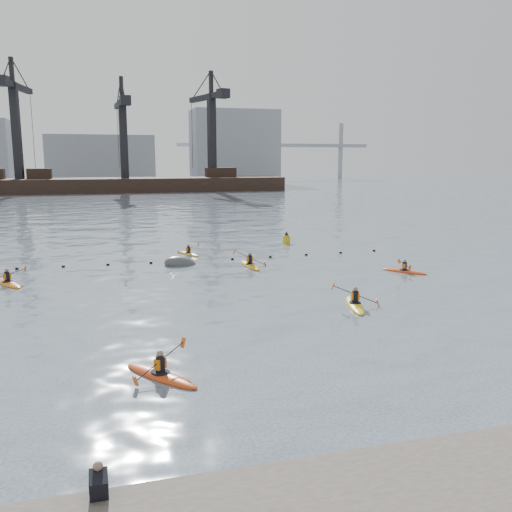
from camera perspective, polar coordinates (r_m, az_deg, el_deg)
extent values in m
plane|color=#3C4A58|center=(18.86, 1.37, -13.13)|extent=(400.00, 400.00, 0.00)
cube|color=black|center=(12.66, -16.21, -22.17)|extent=(0.38, 0.60, 0.67)
cube|color=black|center=(12.93, -16.17, -22.25)|extent=(0.34, 0.40, 0.24)
sphere|color=#8C6651|center=(12.55, -16.30, -20.46)|extent=(0.21, 0.21, 0.21)
sphere|color=black|center=(40.41, -23.86, -1.26)|extent=(0.24, 0.24, 0.24)
sphere|color=black|center=(40.05, -19.62, -1.07)|extent=(0.24, 0.24, 0.24)
sphere|color=black|center=(39.82, -15.33, -0.90)|extent=(0.24, 0.24, 0.24)
sphere|color=black|center=(39.78, -11.00, -0.74)|extent=(0.24, 0.24, 0.24)
sphere|color=black|center=(40.00, -6.70, -0.56)|extent=(0.24, 0.24, 0.24)
sphere|color=black|center=(40.54, -2.51, -0.35)|extent=(0.24, 0.24, 0.24)
sphere|color=black|center=(41.40, 1.51, -0.12)|extent=(0.24, 0.24, 0.24)
sphere|color=black|center=(42.53, 5.30, 0.12)|extent=(0.24, 0.24, 0.24)
sphere|color=black|center=(43.83, 8.89, 0.34)|extent=(0.24, 0.24, 0.24)
sphere|color=black|center=(45.22, 12.31, 0.53)|extent=(0.24, 0.24, 0.24)
cube|color=black|center=(126.81, -13.56, 6.98)|extent=(72.00, 12.00, 4.50)
cube|color=black|center=(127.23, -21.83, 8.05)|extent=(5.00, 3.00, 2.20)
cube|color=black|center=(129.45, -3.74, 8.78)|extent=(7.00, 3.00, 2.20)
cube|color=black|center=(127.77, -23.92, 11.92)|extent=(1.85, 1.85, 20.00)
cube|color=black|center=(131.09, -23.85, 15.99)|extent=(4.31, 17.93, 1.20)
cube|color=black|center=(122.58, -25.18, 16.36)|extent=(2.62, 2.94, 2.00)
cube|color=black|center=(128.93, -24.34, 17.46)|extent=(0.93, 0.93, 5.00)
cube|color=black|center=(126.70, -13.77, 11.83)|extent=(1.73, 1.73, 17.00)
cube|color=black|center=(129.43, -14.06, 15.29)|extent=(2.50, 15.05, 1.20)
cube|color=black|center=(122.02, -13.61, 15.63)|extent=(2.42, 2.78, 2.00)
cube|color=black|center=(127.54, -13.99, 16.77)|extent=(0.87, 0.87, 5.00)
cube|color=black|center=(129.11, -4.68, 12.50)|extent=(1.96, 1.96, 19.00)
cube|color=black|center=(132.04, -5.24, 16.31)|extent=(5.56, 16.73, 1.20)
cube|color=black|center=(124.49, -3.48, 16.70)|extent=(2.80, 3.08, 2.00)
cube|color=black|center=(130.13, -4.76, 17.78)|extent=(0.98, 0.98, 5.00)
cube|color=gray|center=(166.53, -15.99, 9.70)|extent=(30.00, 14.00, 14.00)
cube|color=gray|center=(171.34, -2.30, 11.43)|extent=(26.00, 14.00, 22.00)
cube|color=gray|center=(196.04, 2.11, 11.57)|extent=(70.00, 2.00, 1.20)
cylinder|color=gray|center=(189.83, -5.23, 10.98)|extent=(1.60, 1.60, 20.00)
cylinder|color=gray|center=(205.06, 8.89, 10.84)|extent=(1.60, 1.60, 20.00)
ellipsoid|color=red|center=(19.49, -10.00, -12.35)|extent=(2.63, 3.21, 0.35)
cylinder|color=black|center=(19.44, -10.01, -11.96)|extent=(0.91, 0.91, 0.07)
cylinder|color=black|center=(19.33, -10.04, -11.13)|extent=(0.33, 0.33, 0.56)
cube|color=#CF650B|center=(19.32, -10.04, -11.07)|extent=(0.46, 0.42, 0.37)
sphere|color=#8C6651|center=(19.19, -10.08, -10.07)|extent=(0.23, 0.23, 0.23)
cylinder|color=black|center=(19.29, -10.05, -10.83)|extent=(1.85, 1.39, 0.80)
cube|color=#D85914|center=(18.75, -12.58, -12.72)|extent=(0.23, 0.22, 0.37)
cube|color=#D85914|center=(19.88, -7.69, -9.03)|extent=(0.23, 0.22, 0.37)
ellipsoid|color=yellow|center=(28.34, 10.38, -5.13)|extent=(1.71, 3.69, 0.36)
cylinder|color=black|center=(28.30, 10.39, -4.85)|extent=(0.84, 0.84, 0.07)
cylinder|color=black|center=(28.22, 10.41, -4.22)|extent=(0.34, 0.34, 0.59)
cube|color=#CF650B|center=(28.22, 10.41, -4.18)|extent=(0.46, 0.35, 0.39)
sphere|color=#8C6651|center=(28.13, 10.43, -3.44)|extent=(0.24, 0.24, 0.24)
cylinder|color=black|center=(28.20, 10.41, -4.00)|extent=(2.25, 0.69, 0.97)
cube|color=#D85914|center=(27.92, 8.10, -3.17)|extent=(0.23, 0.21, 0.38)
cube|color=#D85914|center=(28.53, 12.68, -4.81)|extent=(0.23, 0.21, 0.38)
ellipsoid|color=orange|center=(35.87, -24.67, -2.67)|extent=(2.35, 3.39, 0.35)
cylinder|color=black|center=(35.84, -24.69, -2.45)|extent=(0.90, 0.90, 0.07)
cylinder|color=black|center=(35.78, -24.73, -1.97)|extent=(0.33, 0.33, 0.57)
cube|color=#CF650B|center=(35.78, -24.73, -1.93)|extent=(0.46, 0.41, 0.37)
sphere|color=#8C6651|center=(35.71, -24.77, -1.36)|extent=(0.23, 0.23, 0.23)
cylinder|color=black|center=(35.76, -24.74, -1.79)|extent=(2.08, 1.21, 0.49)
cube|color=#D85914|center=(36.12, -23.12, -1.22)|extent=(0.18, 0.19, 0.38)
ellipsoid|color=gold|center=(38.01, -0.66, -1.03)|extent=(0.93, 3.61, 0.36)
cylinder|color=black|center=(37.98, -0.66, -0.82)|extent=(0.71, 0.71, 0.07)
cylinder|color=black|center=(37.93, -0.66, -0.35)|extent=(0.34, 0.34, 0.58)
cube|color=#CF650B|center=(37.92, -0.66, -0.32)|extent=(0.42, 0.27, 0.38)
sphere|color=#8C6651|center=(37.86, -0.66, 0.23)|extent=(0.23, 0.23, 0.23)
cylinder|color=black|center=(37.91, -0.66, -0.19)|extent=(2.21, 0.17, 1.14)
cube|color=#D85914|center=(37.47, -2.31, 0.48)|extent=(0.23, 0.17, 0.36)
cube|color=#D85914|center=(38.37, 0.96, -0.84)|extent=(0.23, 0.17, 0.36)
ellipsoid|color=#D34213|center=(37.41, 15.35, -1.60)|extent=(2.35, 2.83, 0.31)
cylinder|color=black|center=(37.38, 15.35, -1.41)|extent=(0.81, 0.81, 0.06)
cylinder|color=black|center=(37.33, 15.37, -1.00)|extent=(0.29, 0.29, 0.50)
cube|color=#CF650B|center=(37.33, 15.38, -0.97)|extent=(0.40, 0.38, 0.33)
sphere|color=#8C6651|center=(37.27, 15.40, -0.50)|extent=(0.20, 0.20, 0.20)
cylinder|color=black|center=(37.31, 15.38, -0.86)|extent=(1.59, 1.22, 0.84)
cube|color=#D85914|center=(38.28, 15.90, -1.18)|extent=(0.22, 0.21, 0.32)
cube|color=#D85914|center=(36.35, 14.83, -0.52)|extent=(0.22, 0.21, 0.32)
ellipsoid|color=gold|center=(43.03, -7.12, 0.21)|extent=(1.68, 2.88, 0.29)
cylinder|color=black|center=(43.01, -7.12, 0.36)|extent=(0.71, 0.71, 0.05)
cylinder|color=black|center=(42.97, -7.13, 0.70)|extent=(0.27, 0.27, 0.47)
cube|color=#CF650B|center=(42.97, -7.13, 0.72)|extent=(0.38, 0.31, 0.31)
sphere|color=#8C6651|center=(42.92, -7.14, 1.11)|extent=(0.19, 0.19, 0.19)
cylinder|color=black|center=(42.95, -7.13, 0.81)|extent=(1.80, 0.80, 0.48)
cube|color=#D85914|center=(42.51, -8.17, 0.41)|extent=(0.15, 0.16, 0.31)
cube|color=#D85914|center=(43.41, -6.11, 1.21)|extent=(0.15, 0.16, 0.31)
ellipsoid|color=#3B3D40|center=(38.97, -7.93, -0.92)|extent=(2.71, 1.65, 1.67)
cylinder|color=gold|center=(48.40, 3.22, 1.69)|extent=(0.67, 0.67, 0.86)
cone|color=black|center=(48.31, 3.23, 2.41)|extent=(0.42, 0.42, 0.33)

